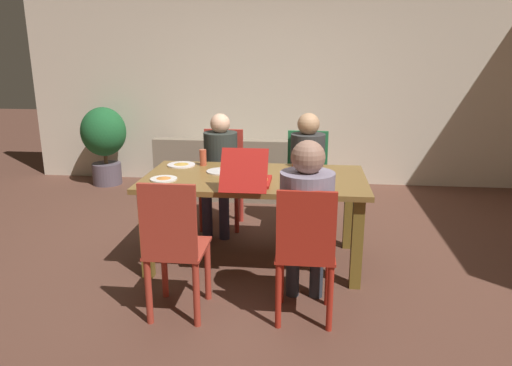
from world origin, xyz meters
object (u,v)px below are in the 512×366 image
Objects in this scene: person_2 at (220,163)px; dining_table at (255,188)px; person_1 at (306,213)px; drinking_glass_3 at (203,157)px; plate_2 at (164,179)px; chair_1 at (305,251)px; plate_1 at (316,173)px; drinking_glass_0 at (244,161)px; drinking_glass_2 at (296,160)px; pizza_box_0 at (248,179)px; drinking_glass_1 at (315,161)px; plate_3 at (181,164)px; couch at (238,173)px; chair_0 at (307,178)px; potted_plant at (104,138)px; person_0 at (307,162)px; chair_3 at (174,248)px; plate_0 at (221,171)px; chair_2 at (223,175)px.

dining_table is at bearing -59.95° from person_2.
person_1 reaches higher than drinking_glass_3.
plate_2 is (-1.16, 0.62, 0.04)m from person_1.
chair_1 is 1.09m from plate_1.
drinking_glass_2 is (0.46, 0.09, 0.00)m from drinking_glass_0.
pizza_box_0 is at bearing -50.74° from drinking_glass_3.
drinking_glass_1 is 1.01m from drinking_glass_3.
drinking_glass_3 reaches higher than plate_3.
chair_0 is at bearing -50.80° from couch.
person_2 reaches higher than drinking_glass_1.
chair_1 reaches higher than plate_3.
pizza_box_0 is (-0.47, 0.56, 0.07)m from person_1.
person_2 reaches higher than potted_plant.
person_0 is at bearing 96.43° from plate_1.
drinking_glass_0 is 2.91m from potted_plant.
person_1 is 1.79m from person_2.
pizza_box_0 reaches higher than drinking_glass_3.
plate_2 is at bearing -97.73° from couch.
chair_3 is 6.75× the size of drinking_glass_3.
chair_3 is (-0.87, -1.75, -0.20)m from person_0.
chair_1 is 0.25m from person_1.
person_1 reaches higher than plate_0.
chair_3 is at bearing -90.00° from person_2.
drinking_glass_0 is at bearing 164.41° from plate_1.
plate_0 is at bearing -157.02° from drinking_glass_2.
pizza_box_0 is at bearing -70.56° from chair_2.
drinking_glass_2 is (0.77, -0.36, 0.13)m from person_2.
person_1 is at bearing -44.33° from plate_3.
person_2 is at bearing 72.62° from plate_2.
dining_table is 7.27× the size of plate_3.
plate_2 is at bearing -107.38° from person_2.
plate_2 is 1.34m from drinking_glass_1.
chair_1 is 1.75× the size of pizza_box_0.
person_0 is 8.12× the size of drinking_glass_3.
chair_2 is 7.98× the size of drinking_glass_1.
plate_2 is 0.21× the size of potted_plant.
plate_0 is 0.23× the size of potted_plant.
chair_0 reaches higher than drinking_glass_3.
pizza_box_0 reaches higher than drinking_glass_1.
drinking_glass_1 reaches higher than plate_1.
person_1 is at bearing -90.00° from person_0.
dining_table is at bearing -44.59° from potted_plant.
drinking_glass_2 is at bearing 94.48° from chair_1.
chair_2 reaches higher than chair_0.
drinking_glass_0 is 0.12× the size of potted_plant.
chair_1 is 1.41m from plate_2.
drinking_glass_3 is (-0.38, 0.04, 0.01)m from drinking_glass_0.
person_1 reaches higher than person_0.
potted_plant is at bearing 132.86° from drinking_glass_3.
drinking_glass_3 is (-0.95, -0.45, 0.13)m from person_0.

